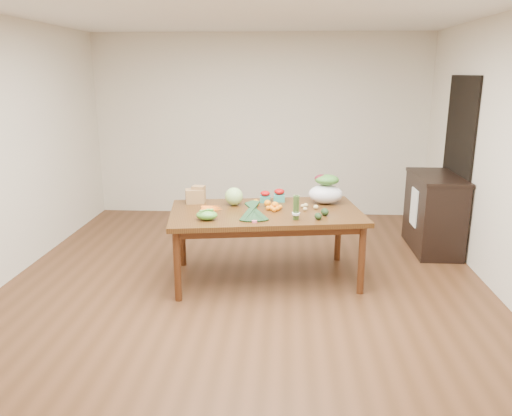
# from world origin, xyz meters

# --- Properties ---
(floor) EXTENTS (6.00, 6.00, 0.00)m
(floor) POSITION_xyz_m (0.00, 0.00, 0.00)
(floor) COLOR brown
(floor) RESTS_ON ground
(ceiling) EXTENTS (5.00, 6.00, 0.02)m
(ceiling) POSITION_xyz_m (0.00, 0.00, 2.70)
(ceiling) COLOR white
(ceiling) RESTS_ON room_walls
(room_walls) EXTENTS (5.02, 6.02, 2.70)m
(room_walls) POSITION_xyz_m (0.00, 0.00, 1.35)
(room_walls) COLOR beige
(room_walls) RESTS_ON floor
(dining_table) EXTENTS (2.09, 1.37, 0.75)m
(dining_table) POSITION_xyz_m (0.20, 0.41, 0.38)
(dining_table) COLOR #482C10
(dining_table) RESTS_ON floor
(doorway_dark) EXTENTS (0.02, 1.00, 2.10)m
(doorway_dark) POSITION_xyz_m (2.48, 1.60, 1.05)
(doorway_dark) COLOR black
(doorway_dark) RESTS_ON floor
(cabinet) EXTENTS (0.52, 1.02, 0.94)m
(cabinet) POSITION_xyz_m (2.22, 1.45, 0.47)
(cabinet) COLOR black
(cabinet) RESTS_ON floor
(dish_towel) EXTENTS (0.02, 0.28, 0.45)m
(dish_towel) POSITION_xyz_m (1.96, 1.40, 0.55)
(dish_towel) COLOR white
(dish_towel) RESTS_ON cabinet
(paper_bag) EXTENTS (0.29, 0.25, 0.18)m
(paper_bag) POSITION_xyz_m (-0.59, 0.68, 0.84)
(paper_bag) COLOR #A47A49
(paper_bag) RESTS_ON dining_table
(cabbage) EXTENTS (0.19, 0.19, 0.19)m
(cabbage) POSITION_xyz_m (-0.15, 0.61, 0.85)
(cabbage) COLOR #96C370
(cabbage) RESTS_ON dining_table
(strawberry_basket_a) EXTENTS (0.12, 0.12, 0.10)m
(strawberry_basket_a) POSITION_xyz_m (0.18, 0.77, 0.80)
(strawberry_basket_a) COLOR red
(strawberry_basket_a) RESTS_ON dining_table
(strawberry_basket_b) EXTENTS (0.14, 0.14, 0.11)m
(strawberry_basket_b) POSITION_xyz_m (0.33, 0.82, 0.81)
(strawberry_basket_b) COLOR #AC0E0B
(strawberry_basket_b) RESTS_ON dining_table
(orange_a) EXTENTS (0.08, 0.08, 0.08)m
(orange_a) POSITION_xyz_m (0.09, 0.55, 0.79)
(orange_a) COLOR #FDA80F
(orange_a) RESTS_ON dining_table
(orange_b) EXTENTS (0.07, 0.07, 0.07)m
(orange_b) POSITION_xyz_m (0.21, 0.58, 0.79)
(orange_b) COLOR orange
(orange_b) RESTS_ON dining_table
(orange_c) EXTENTS (0.08, 0.08, 0.08)m
(orange_c) POSITION_xyz_m (0.29, 0.48, 0.79)
(orange_c) COLOR orange
(orange_c) RESTS_ON dining_table
(mandarin_cluster) EXTENTS (0.21, 0.21, 0.08)m
(mandarin_cluster) POSITION_xyz_m (0.29, 0.44, 0.79)
(mandarin_cluster) COLOR orange
(mandarin_cluster) RESTS_ON dining_table
(carrots) EXTENTS (0.25, 0.25, 0.03)m
(carrots) POSITION_xyz_m (-0.36, 0.42, 0.76)
(carrots) COLOR orange
(carrots) RESTS_ON dining_table
(snap_pea_bag) EXTENTS (0.21, 0.16, 0.09)m
(snap_pea_bag) POSITION_xyz_m (-0.35, 0.04, 0.80)
(snap_pea_bag) COLOR green
(snap_pea_bag) RESTS_ON dining_table
(kale_bunch) EXTENTS (0.38, 0.44, 0.16)m
(kale_bunch) POSITION_xyz_m (0.10, 0.08, 0.83)
(kale_bunch) COLOR black
(kale_bunch) RESTS_ON dining_table
(asparagus_bundle) EXTENTS (0.10, 0.13, 0.26)m
(asparagus_bundle) POSITION_xyz_m (0.51, 0.09, 0.88)
(asparagus_bundle) COLOR #456E32
(asparagus_bundle) RESTS_ON dining_table
(potato_a) EXTENTS (0.05, 0.04, 0.04)m
(potato_a) POSITION_xyz_m (0.51, 0.51, 0.77)
(potato_a) COLOR tan
(potato_a) RESTS_ON dining_table
(potato_b) EXTENTS (0.05, 0.04, 0.04)m
(potato_b) POSITION_xyz_m (0.61, 0.43, 0.77)
(potato_b) COLOR tan
(potato_b) RESTS_ON dining_table
(potato_c) EXTENTS (0.05, 0.04, 0.04)m
(potato_c) POSITION_xyz_m (0.62, 0.58, 0.77)
(potato_c) COLOR tan
(potato_c) RESTS_ON dining_table
(potato_d) EXTENTS (0.05, 0.04, 0.04)m
(potato_d) POSITION_xyz_m (0.58, 0.55, 0.77)
(potato_d) COLOR tan
(potato_d) RESTS_ON dining_table
(potato_e) EXTENTS (0.05, 0.05, 0.04)m
(potato_e) POSITION_xyz_m (0.72, 0.50, 0.77)
(potato_e) COLOR #D3BD7A
(potato_e) RESTS_ON dining_table
(avocado_a) EXTENTS (0.09, 0.11, 0.07)m
(avocado_a) POSITION_xyz_m (0.72, 0.12, 0.78)
(avocado_a) COLOR black
(avocado_a) RESTS_ON dining_table
(avocado_b) EXTENTS (0.10, 0.13, 0.07)m
(avocado_b) POSITION_xyz_m (0.80, 0.27, 0.79)
(avocado_b) COLOR black
(avocado_b) RESTS_ON dining_table
(salad_bag) EXTENTS (0.41, 0.33, 0.29)m
(salad_bag) POSITION_xyz_m (0.84, 0.75, 0.89)
(salad_bag) COLOR white
(salad_bag) RESTS_ON dining_table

